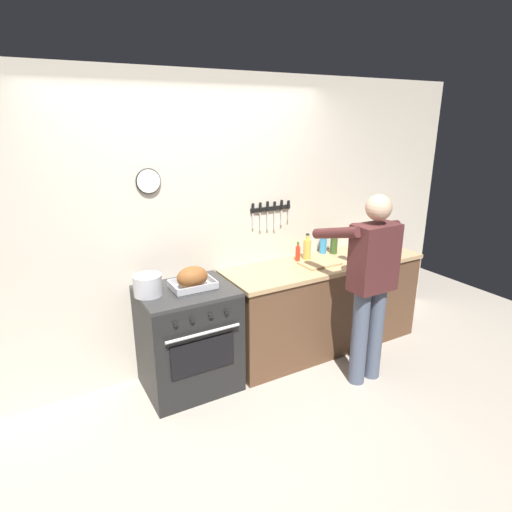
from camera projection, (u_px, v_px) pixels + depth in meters
name	position (u px, v px, depth m)	size (l,w,h in m)	color
ground_plane	(272.00, 447.00, 3.05)	(8.00, 8.00, 0.00)	#A89E8E
wall_back	(192.00, 229.00, 3.76)	(6.00, 0.13, 2.60)	beige
counter_block	(323.00, 303.00, 4.30)	(2.03, 0.65, 0.90)	brown
stove	(189.00, 339.00, 3.62)	(0.76, 0.67, 0.90)	black
person_cook	(370.00, 278.00, 3.57)	(0.51, 0.63, 1.66)	#4C566B
roasting_pan	(192.00, 279.00, 3.47)	(0.35, 0.26, 0.19)	#B7B7BC
stock_pot	(148.00, 285.00, 3.35)	(0.22, 0.22, 0.17)	#B7B7BC
cutting_board	(320.00, 263.00, 4.07)	(0.36, 0.24, 0.02)	tan
bottle_hot_sauce	(298.00, 253.00, 4.15)	(0.04, 0.04, 0.19)	red
bottle_olive_oil	(334.00, 243.00, 4.37)	(0.07, 0.07, 0.26)	#385623
bottle_cooking_oil	(307.00, 249.00, 4.19)	(0.07, 0.07, 0.26)	gold
bottle_dish_soap	(323.00, 244.00, 4.38)	(0.07, 0.07, 0.23)	#338CCC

